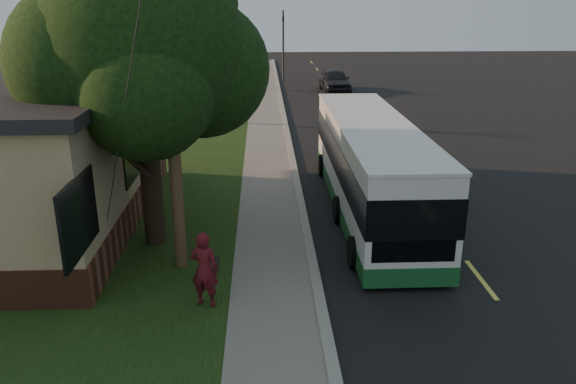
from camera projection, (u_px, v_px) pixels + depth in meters
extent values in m
plane|color=black|center=(316.00, 283.00, 13.35)|extent=(120.00, 120.00, 0.00)
cube|color=black|center=(390.00, 164.00, 22.96)|extent=(8.00, 80.00, 0.01)
cube|color=gray|center=(293.00, 163.00, 22.77)|extent=(0.25, 80.00, 0.12)
cube|color=slate|center=(268.00, 164.00, 22.73)|extent=(2.00, 80.00, 0.08)
cube|color=black|center=(182.00, 166.00, 22.59)|extent=(5.00, 80.00, 0.07)
cylinder|color=#E4BB0C|center=(205.00, 273.00, 13.13)|extent=(0.22, 0.22, 0.55)
sphere|color=#E4BB0C|center=(205.00, 259.00, 13.02)|extent=(0.24, 0.24, 0.24)
cylinder|color=#E4BB0C|center=(205.00, 268.00, 13.09)|extent=(0.30, 0.10, 0.10)
cylinder|color=#E4BB0C|center=(205.00, 268.00, 13.09)|extent=(0.10, 0.18, 0.10)
cylinder|color=#E4BB0C|center=(206.00, 282.00, 13.21)|extent=(0.32, 0.32, 0.04)
cylinder|color=#473321|center=(169.00, 85.00, 12.66)|extent=(0.30, 0.30, 9.00)
cylinder|color=#2D2D30|center=(121.00, 130.00, 11.83)|extent=(2.52, 3.21, 7.60)
cylinder|color=black|center=(150.00, 172.00, 14.85)|extent=(0.56, 0.56, 4.00)
sphere|color=black|center=(140.00, 48.00, 13.80)|extent=(5.20, 5.20, 5.20)
sphere|color=black|center=(201.00, 69.00, 14.63)|extent=(3.60, 3.60, 3.60)
sphere|color=black|center=(87.00, 62.00, 13.47)|extent=(3.80, 3.80, 3.80)
sphere|color=black|center=(145.00, 93.00, 12.89)|extent=(3.20, 3.20, 3.20)
sphere|color=black|center=(127.00, 28.00, 14.97)|extent=(3.40, 3.40, 3.40)
sphere|color=black|center=(181.00, 4.00, 14.65)|extent=(3.00, 3.00, 3.00)
cylinder|color=black|center=(219.00, 92.00, 29.63)|extent=(0.24, 0.24, 3.30)
cylinder|color=black|center=(218.00, 60.00, 29.08)|extent=(1.38, 0.57, 2.01)
cylinder|color=black|center=(218.00, 60.00, 29.08)|extent=(0.74, 1.21, 1.58)
cylinder|color=black|center=(218.00, 60.00, 29.08)|extent=(0.65, 1.05, 1.95)
cylinder|color=black|center=(218.00, 60.00, 29.08)|extent=(1.28, 0.53, 1.33)
cylinder|color=black|center=(218.00, 60.00, 29.08)|extent=(0.75, 1.21, 1.70)
cylinder|color=black|center=(237.00, 68.00, 41.02)|extent=(0.24, 0.24, 3.03)
cylinder|color=black|center=(237.00, 46.00, 40.52)|extent=(1.38, 0.57, 2.01)
cylinder|color=black|center=(237.00, 46.00, 40.52)|extent=(0.74, 1.21, 1.58)
cylinder|color=black|center=(237.00, 46.00, 40.52)|extent=(0.65, 1.05, 1.95)
cylinder|color=black|center=(237.00, 46.00, 40.52)|extent=(1.28, 0.53, 1.33)
cylinder|color=black|center=(237.00, 46.00, 40.52)|extent=(0.75, 1.21, 1.70)
cylinder|color=#2D2D30|center=(283.00, 47.00, 44.56)|extent=(0.16, 0.16, 5.50)
imported|color=black|center=(283.00, 24.00, 43.98)|extent=(0.18, 0.22, 1.10)
cube|color=silver|center=(371.00, 162.00, 17.35)|extent=(2.20, 10.58, 2.38)
cube|color=#195727|center=(369.00, 199.00, 17.75)|extent=(2.22, 10.60, 0.48)
cube|color=black|center=(371.00, 156.00, 17.29)|extent=(2.24, 10.62, 0.97)
cube|color=black|center=(415.00, 233.00, 12.43)|extent=(1.90, 0.06, 1.41)
cube|color=yellow|center=(419.00, 182.00, 12.05)|extent=(1.41, 0.06, 0.31)
cube|color=#FFF2CC|center=(383.00, 275.00, 12.72)|extent=(0.22, 0.04, 0.13)
cube|color=#FFF2CC|center=(440.00, 274.00, 12.78)|extent=(0.22, 0.04, 0.13)
cube|color=silver|center=(373.00, 123.00, 16.95)|extent=(2.25, 10.63, 0.08)
cylinder|color=black|center=(354.00, 252.00, 14.04)|extent=(0.25, 0.81, 0.81)
cylinder|color=black|center=(441.00, 250.00, 14.14)|extent=(0.25, 0.81, 0.81)
cylinder|color=black|center=(338.00, 209.00, 16.87)|extent=(0.25, 0.81, 0.81)
cylinder|color=black|center=(411.00, 208.00, 16.96)|extent=(0.25, 0.81, 0.81)
cylinder|color=black|center=(322.00, 165.00, 21.36)|extent=(0.25, 0.81, 0.81)
cylinder|color=black|center=(379.00, 164.00, 21.45)|extent=(0.25, 0.81, 0.81)
imported|color=#541018|center=(205.00, 269.00, 12.02)|extent=(0.72, 0.57, 1.72)
cube|color=black|center=(213.00, 265.00, 13.95)|extent=(0.29, 0.93, 0.02)
cylinder|color=silver|center=(211.00, 273.00, 13.66)|extent=(0.21, 0.07, 0.06)
cylinder|color=silver|center=(215.00, 261.00, 14.26)|extent=(0.21, 0.07, 0.06)
cube|color=black|center=(5.00, 205.00, 16.59)|extent=(1.60, 1.40, 1.16)
cube|color=black|center=(1.00, 186.00, 16.39)|extent=(1.66, 1.46, 0.08)
imported|color=black|center=(335.00, 80.00, 40.32)|extent=(2.08, 4.80, 1.61)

